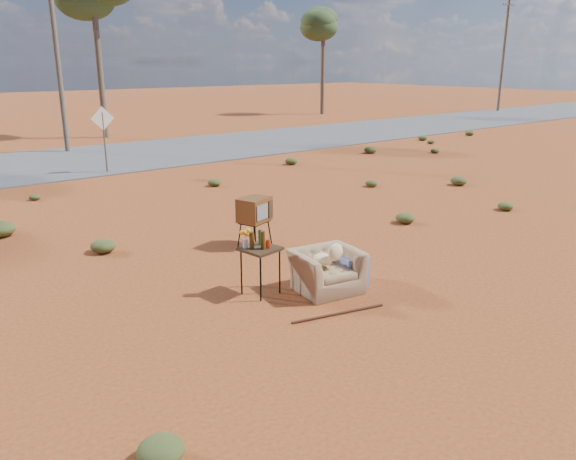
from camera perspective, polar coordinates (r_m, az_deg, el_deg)
ground at (r=8.94m, az=2.04°, el=-6.75°), size 140.00×140.00×0.00m
highway at (r=22.15m, az=-24.36°, el=6.02°), size 140.00×7.00×0.04m
armchair at (r=9.10m, az=4.36°, el=-3.52°), size 1.32×0.84×0.90m
tv_unit at (r=11.15m, az=-3.42°, el=2.01°), size 0.74×0.66×0.99m
side_table at (r=8.78m, az=-3.16°, el=-1.66°), size 0.61×0.61×1.08m
rusty_bar at (r=8.34m, az=5.15°, el=-8.45°), size 1.47×0.42×0.04m
road_sign at (r=19.56m, az=-18.25°, el=9.84°), size 0.78×0.06×2.19m
eucalyptus_right at (r=40.83m, az=3.62°, el=20.00°), size 3.20×3.20×7.10m
utility_pole_center at (r=24.82m, az=-22.50°, el=16.85°), size 1.40×0.20×8.00m
utility_pole_east at (r=45.96m, az=21.06°, el=16.37°), size 1.40×0.20×8.00m
scrub_patch at (r=12.03m, az=-14.88°, el=-0.38°), size 17.49×8.07×0.33m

